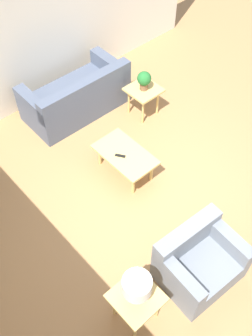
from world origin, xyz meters
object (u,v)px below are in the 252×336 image
object	(u,v)px
sofa	(77,97)
table_lamp	(137,286)
armchair	(198,262)
potted_plant	(144,80)
side_table_lamp	(136,300)
coffee_table	(125,156)
side_table_plant	(144,93)

from	to	relation	value
sofa	table_lamp	size ratio (longest dim) A/B	4.32
armchair	sofa	bearing A→B (deg)	81.36
armchair	table_lamp	bearing A→B (deg)	176.53
potted_plant	table_lamp	size ratio (longest dim) A/B	0.81
armchair	potted_plant	distance (m)	3.22
side_table_lamp	armchair	bearing A→B (deg)	-97.57
coffee_table	side_table_lamp	size ratio (longest dim) A/B	1.79
side_table_plant	side_table_lamp	size ratio (longest dim) A/B	1.00
potted_plant	table_lamp	bearing A→B (deg)	134.95
potted_plant	table_lamp	distance (m)	3.68
armchair	coffee_table	world-z (taller)	armchair
coffee_table	side_table_plant	world-z (taller)	side_table_plant
sofa	coffee_table	bearing A→B (deg)	79.45
armchair	side_table_lamp	world-z (taller)	armchair
sofa	armchair	bearing A→B (deg)	77.92
coffee_table	side_table_lamp	xyz separation A→B (m)	(-1.79, 1.44, 0.10)
sofa	armchair	xyz separation A→B (m)	(-3.56, 0.81, -0.01)
sofa	coffee_table	xyz separation A→B (m)	(-1.64, 0.33, 0.05)
coffee_table	potted_plant	world-z (taller)	potted_plant
coffee_table	side_table_plant	xyz separation A→B (m)	(0.81, -1.17, 0.10)
side_table_lamp	potted_plant	world-z (taller)	potted_plant
sofa	table_lamp	distance (m)	3.90
side_table_lamp	side_table_plant	bearing A→B (deg)	-45.05
armchair	potted_plant	world-z (taller)	potted_plant
coffee_table	potted_plant	bearing A→B (deg)	-55.18
sofa	potted_plant	distance (m)	1.26
side_table_lamp	table_lamp	distance (m)	0.38
sofa	coffee_table	distance (m)	1.67
sofa	side_table_lamp	world-z (taller)	sofa
armchair	coffee_table	bearing A→B (deg)	80.07
armchair	potted_plant	bearing A→B (deg)	63.03
side_table_lamp	table_lamp	size ratio (longest dim) A/B	1.29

